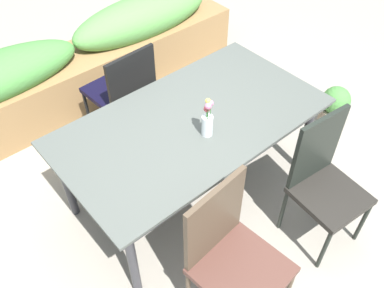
# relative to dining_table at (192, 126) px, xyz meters

# --- Properties ---
(ground_plane) EXTENTS (12.00, 12.00, 0.00)m
(ground_plane) POSITION_rel_dining_table_xyz_m (-0.06, -0.07, -0.67)
(ground_plane) COLOR gray
(dining_table) EXTENTS (1.82, 1.01, 0.73)m
(dining_table) POSITION_rel_dining_table_xyz_m (0.00, 0.00, 0.00)
(dining_table) COLOR #4C514C
(dining_table) RESTS_ON ground
(chair_near_left) EXTENTS (0.50, 0.50, 0.98)m
(chair_near_left) POSITION_rel_dining_table_xyz_m (-0.42, -0.81, -0.12)
(chair_near_left) COLOR #54332A
(chair_near_left) RESTS_ON ground
(chair_near_right) EXTENTS (0.46, 0.46, 0.97)m
(chair_near_right) POSITION_rel_dining_table_xyz_m (0.42, -0.81, -0.14)
(chair_near_right) COLOR black
(chair_near_right) RESTS_ON ground
(chair_far_side) EXTENTS (0.49, 0.49, 0.91)m
(chair_far_side) POSITION_rel_dining_table_xyz_m (-0.03, 0.82, -0.14)
(chair_far_side) COLOR black
(chair_far_side) RESTS_ON ground
(flower_vase) EXTENTS (0.07, 0.07, 0.29)m
(flower_vase) POSITION_rel_dining_table_xyz_m (-0.02, -0.17, 0.18)
(flower_vase) COLOR silver
(flower_vase) RESTS_ON dining_table
(planter_box) EXTENTS (3.37, 0.55, 0.81)m
(planter_box) POSITION_rel_dining_table_xyz_m (-0.04, 1.56, -0.29)
(planter_box) COLOR olive
(planter_box) RESTS_ON ground
(potted_plant) EXTENTS (0.25, 0.25, 0.41)m
(potted_plant) POSITION_rel_dining_table_xyz_m (1.45, -0.26, -0.46)
(potted_plant) COLOR gray
(potted_plant) RESTS_ON ground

